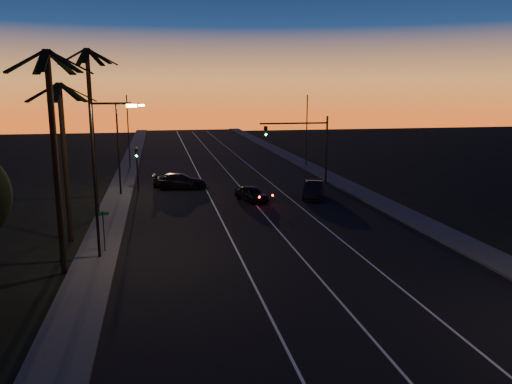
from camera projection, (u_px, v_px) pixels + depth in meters
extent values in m
cube|color=black|center=(254.00, 210.00, 40.43)|extent=(20.00, 170.00, 0.01)
cube|color=#343432|center=(111.00, 216.00, 38.30)|extent=(2.40, 170.00, 0.16)
cube|color=#343432|center=(383.00, 203.00, 42.54)|extent=(2.40, 170.00, 0.16)
cube|color=silver|center=(217.00, 212.00, 39.86)|extent=(0.12, 160.00, 0.01)
cube|color=silver|center=(260.00, 210.00, 40.52)|extent=(0.12, 160.00, 0.01)
cube|color=silver|center=(302.00, 208.00, 41.19)|extent=(0.12, 160.00, 0.01)
cylinder|color=black|center=(56.00, 166.00, 25.36)|extent=(0.32, 0.32, 11.50)
cube|color=black|center=(70.00, 62.00, 24.77)|extent=(2.18, 0.92, 1.18)
cube|color=black|center=(60.00, 63.00, 25.33)|extent=(1.25, 2.12, 1.18)
cube|color=black|center=(41.00, 62.00, 25.13)|extent=(1.34, 2.09, 1.18)
cube|color=black|center=(26.00, 61.00, 24.33)|extent=(2.18, 0.82, 1.18)
cube|color=black|center=(26.00, 60.00, 23.51)|extent=(1.90, 1.69, 1.18)
cube|color=black|center=(43.00, 60.00, 23.31)|extent=(0.45, 2.16, 1.18)
cube|color=black|center=(63.00, 61.00, 23.87)|extent=(1.95, 1.61, 1.18)
cylinder|color=black|center=(65.00, 164.00, 31.17)|extent=(0.32, 0.32, 10.00)
cube|color=black|center=(78.00, 92.00, 30.72)|extent=(2.18, 0.92, 1.18)
cube|color=black|center=(70.00, 92.00, 31.29)|extent=(1.25, 2.12, 1.18)
cube|color=black|center=(54.00, 92.00, 31.09)|extent=(1.34, 2.09, 1.18)
cube|color=black|center=(42.00, 92.00, 30.28)|extent=(2.18, 0.82, 1.18)
cube|color=black|center=(43.00, 92.00, 29.47)|extent=(1.90, 1.69, 1.18)
cube|color=black|center=(57.00, 92.00, 29.26)|extent=(0.45, 2.16, 1.18)
cube|color=black|center=(73.00, 92.00, 29.82)|extent=(1.95, 1.61, 1.18)
cylinder|color=black|center=(92.00, 136.00, 36.87)|extent=(0.32, 0.32, 12.50)
cube|color=black|center=(102.00, 57.00, 36.18)|extent=(2.18, 0.92, 1.18)
cube|color=black|center=(95.00, 57.00, 36.74)|extent=(1.25, 2.12, 1.18)
cube|color=black|center=(82.00, 57.00, 36.54)|extent=(1.34, 2.09, 1.18)
cube|color=black|center=(72.00, 56.00, 35.73)|extent=(2.18, 0.82, 1.18)
cube|color=black|center=(74.00, 56.00, 34.92)|extent=(1.90, 1.69, 1.18)
cube|color=black|center=(86.00, 55.00, 34.72)|extent=(0.45, 2.16, 1.18)
cube|color=black|center=(98.00, 56.00, 35.28)|extent=(1.95, 1.61, 1.18)
cylinder|color=black|center=(95.00, 183.00, 27.84)|extent=(0.16, 0.16, 9.00)
cylinder|color=black|center=(111.00, 103.00, 27.17)|extent=(2.20, 0.12, 0.12)
cube|color=#FFD166|center=(132.00, 106.00, 27.41)|extent=(0.55, 0.26, 0.16)
cylinder|color=black|center=(118.00, 150.00, 45.19)|extent=(0.16, 0.16, 8.50)
cylinder|color=black|center=(129.00, 104.00, 44.57)|extent=(2.20, 0.12, 0.12)
cube|color=#FFD166|center=(141.00, 105.00, 44.81)|extent=(0.55, 0.26, 0.16)
cylinder|color=black|center=(104.00, 233.00, 29.48)|extent=(0.06, 0.06, 2.60)
cube|color=#0C481E|center=(103.00, 214.00, 29.25)|extent=(0.70, 0.03, 0.20)
cylinder|color=black|center=(326.00, 150.00, 51.14)|extent=(0.20, 0.20, 7.00)
cylinder|color=black|center=(294.00, 123.00, 49.92)|extent=(7.00, 0.16, 0.16)
cube|color=black|center=(266.00, 131.00, 49.52)|extent=(0.32, 0.28, 1.00)
sphere|color=black|center=(266.00, 128.00, 49.29)|extent=(0.20, 0.20, 0.20)
sphere|color=black|center=(266.00, 131.00, 49.36)|extent=(0.20, 0.20, 0.20)
sphere|color=#14FF59|center=(266.00, 135.00, 49.42)|extent=(0.20, 0.20, 0.20)
cylinder|color=black|center=(137.00, 169.00, 47.83)|extent=(0.14, 0.14, 4.20)
cube|color=black|center=(137.00, 153.00, 47.51)|extent=(0.28, 0.25, 0.90)
sphere|color=black|center=(136.00, 150.00, 47.31)|extent=(0.18, 0.18, 0.18)
sphere|color=black|center=(136.00, 153.00, 47.36)|extent=(0.18, 0.18, 0.18)
sphere|color=#14FF59|center=(137.00, 156.00, 47.42)|extent=(0.18, 0.18, 0.18)
cylinder|color=black|center=(128.00, 132.00, 61.48)|extent=(0.14, 0.14, 9.00)
cylinder|color=black|center=(307.00, 131.00, 62.76)|extent=(0.14, 0.14, 9.00)
imported|color=black|center=(251.00, 194.00, 43.54)|extent=(2.86, 4.19, 1.32)
sphere|color=#FF0F05|center=(259.00, 197.00, 41.23)|extent=(0.18, 0.18, 0.18)
sphere|color=#FF0F05|center=(273.00, 195.00, 41.93)|extent=(0.18, 0.18, 0.18)
imported|color=black|center=(314.00, 190.00, 44.76)|extent=(3.24, 4.86, 1.51)
imported|color=black|center=(180.00, 181.00, 48.97)|extent=(5.53, 2.77, 1.54)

